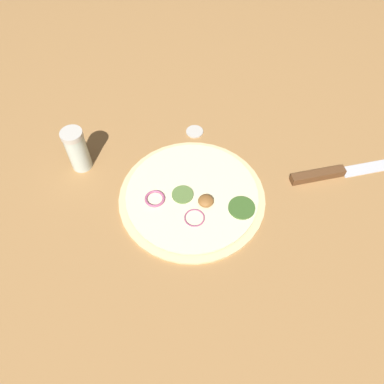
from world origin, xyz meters
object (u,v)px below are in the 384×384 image
spice_jar (77,150)px  loose_cap (195,131)px  pizza (192,196)px  knife (331,173)px

spice_jar → loose_cap: (0.24, 0.13, -0.05)m
pizza → spice_jar: spice_jar is taller
loose_cap → knife: bearing=-16.3°
knife → loose_cap: knife is taller
knife → loose_cap: size_ratio=6.90×
pizza → knife: bearing=18.7°
pizza → knife: pizza is taller
knife → loose_cap: bearing=143.7°
spice_jar → knife: bearing=4.5°
knife → spice_jar: (-0.55, -0.04, 0.05)m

